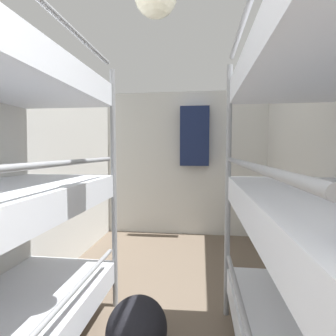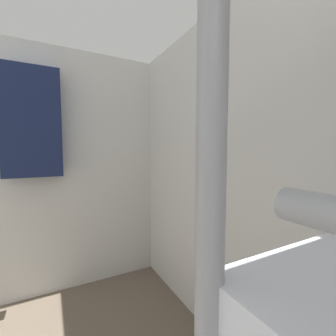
# 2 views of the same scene
# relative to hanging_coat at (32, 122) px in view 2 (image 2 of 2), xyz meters

# --- Properties ---
(wall_back) EXTENTS (2.64, 0.06, 2.26)m
(wall_back) POSITION_rel_hanging_coat_xyz_m (-0.15, 0.15, -0.43)
(wall_back) COLOR silver
(wall_back) RESTS_ON ground_plane
(hanging_coat) EXTENTS (0.44, 0.12, 0.90)m
(hanging_coat) POSITION_rel_hanging_coat_xyz_m (0.00, 0.00, 0.00)
(hanging_coat) COLOR #192347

